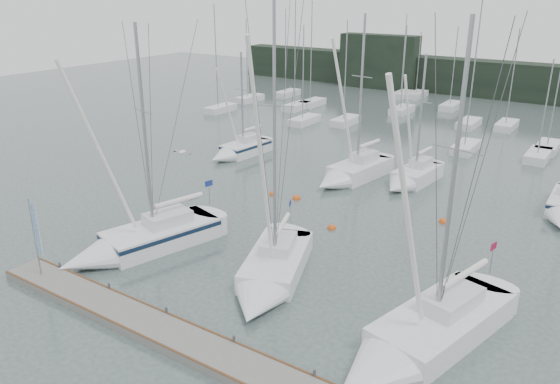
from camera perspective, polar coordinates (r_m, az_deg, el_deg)
The scene contains 17 objects.
ground at distance 28.30m, azimuth -2.90°, elevation -10.67°, with size 160.00×160.00×0.00m, color #42504D.
dock at distance 25.04m, azimuth -9.94°, elevation -15.10°, with size 24.00×2.00×0.40m, color slate.
far_treeline at distance 83.52m, azimuth 23.62°, elevation 10.55°, with size 90.00×4.00×5.00m, color black.
far_building_left at distance 87.18m, azimuth 10.28°, elevation 13.27°, with size 12.00×3.00×8.00m, color black.
mast_forest at distance 64.51m, azimuth 17.97°, elevation 6.89°, with size 59.14×28.02×14.86m.
sailboat_near_left at distance 33.19m, azimuth -15.11°, elevation -5.24°, with size 5.56×10.11×14.02m.
sailboat_near_center at distance 28.61m, azimuth -1.28°, elevation -9.07°, with size 5.76×9.35×15.79m.
sailboat_near_right at distance 24.52m, azimuth 13.67°, elevation -15.19°, with size 5.66×11.15×14.89m.
sailboat_mid_a at distance 50.45m, azimuth -4.51°, elevation 4.30°, with size 3.04×6.93×10.13m.
sailboat_mid_b at distance 44.14m, azimuth 7.19°, elevation 1.87°, with size 3.93×8.52×13.74m.
sailboat_mid_c at distance 44.11m, azimuth 13.41°, elevation 1.35°, with size 3.05×7.00×10.78m.
buoy_a at distance 35.62m, azimuth 5.41°, elevation -3.83°, with size 0.57×0.57×0.57m, color #D54D12.
buoy_b at distance 37.98m, azimuth 16.69°, elevation -3.05°, with size 0.60×0.60×0.60m, color #D54D12.
buoy_c at distance 41.17m, azimuth -0.76°, elevation -0.28°, with size 0.55×0.55×0.55m, color #D54D12.
dock_banner at distance 30.68m, azimuth -24.17°, elevation -3.81°, with size 0.65×0.14×4.31m.
seagull at distance 24.85m, azimuth -10.17°, elevation 4.13°, with size 0.90×0.40×0.18m.
buoy_d at distance 40.37m, azimuth 1.73°, elevation -0.72°, with size 0.61×0.61×0.61m, color #D54D12.
Camera 1 is at (14.54, -19.34, 14.69)m, focal length 35.00 mm.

